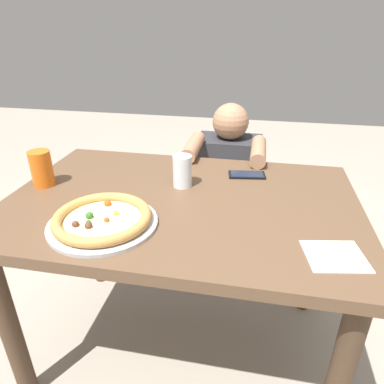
# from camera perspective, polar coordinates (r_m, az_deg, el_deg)

# --- Properties ---
(ground_plane) EXTENTS (8.00, 8.00, 0.00)m
(ground_plane) POSITION_cam_1_polar(r_m,az_deg,el_deg) (1.75, -1.42, -23.41)
(ground_plane) COLOR #9E9384
(dining_table) EXTENTS (1.27, 0.85, 0.75)m
(dining_table) POSITION_cam_1_polar(r_m,az_deg,el_deg) (1.32, -1.72, -5.37)
(dining_table) COLOR brown
(dining_table) RESTS_ON ground
(pizza_near) EXTENTS (0.35, 0.35, 0.04)m
(pizza_near) POSITION_cam_1_polar(r_m,az_deg,el_deg) (1.14, -14.47, -4.38)
(pizza_near) COLOR #B7B7BC
(pizza_near) RESTS_ON dining_table
(drink_cup_colored) EXTENTS (0.08, 0.08, 0.14)m
(drink_cup_colored) POSITION_cam_1_polar(r_m,az_deg,el_deg) (1.46, -23.44, 3.57)
(drink_cup_colored) COLOR orange
(drink_cup_colored) RESTS_ON dining_table
(water_cup_clear) EXTENTS (0.07, 0.07, 0.12)m
(water_cup_clear) POSITION_cam_1_polar(r_m,az_deg,el_deg) (1.34, -1.58, 3.52)
(water_cup_clear) COLOR silver
(water_cup_clear) RESTS_ON dining_table
(paper_napkin) EXTENTS (0.18, 0.17, 0.00)m
(paper_napkin) POSITION_cam_1_polar(r_m,az_deg,el_deg) (1.05, 22.38, -9.67)
(paper_napkin) COLOR white
(paper_napkin) RESTS_ON dining_table
(cell_phone) EXTENTS (0.16, 0.09, 0.01)m
(cell_phone) POSITION_cam_1_polar(r_m,az_deg,el_deg) (1.47, 8.98, 2.80)
(cell_phone) COLOR black
(cell_phone) RESTS_ON dining_table
(diner_seated) EXTENTS (0.38, 0.51, 0.95)m
(diner_seated) POSITION_cam_1_polar(r_m,az_deg,el_deg) (2.00, 5.74, -0.03)
(diner_seated) COLOR #333847
(diner_seated) RESTS_ON ground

